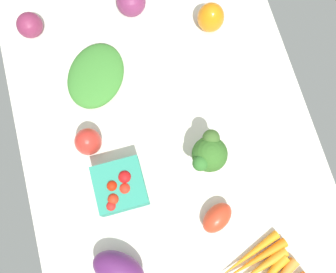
% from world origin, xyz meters
% --- Properties ---
extents(tablecloth, '(1.04, 0.76, 0.02)m').
position_xyz_m(tablecloth, '(0.00, 0.00, 0.01)').
color(tablecloth, silver).
rests_on(tablecloth, ground).
extents(bell_pepper_orange, '(0.09, 0.09, 0.09)m').
position_xyz_m(bell_pepper_orange, '(0.28, -0.20, 0.07)').
color(bell_pepper_orange, orange).
rests_on(bell_pepper_orange, tablecloth).
extents(red_onion_center, '(0.07, 0.07, 0.07)m').
position_xyz_m(red_onion_center, '(0.39, 0.28, 0.05)').
color(red_onion_center, '#81294B').
rests_on(red_onion_center, tablecloth).
extents(red_onion_near_basket, '(0.08, 0.08, 0.08)m').
position_xyz_m(red_onion_near_basket, '(0.39, 0.00, 0.06)').
color(red_onion_near_basket, '#7D2D59').
rests_on(red_onion_near_basket, tablecloth).
extents(broccoli_head, '(0.10, 0.09, 0.12)m').
position_xyz_m(broccoli_head, '(-0.08, -0.08, 0.10)').
color(broccoli_head, '#A4CA77').
rests_on(broccoli_head, tablecloth).
extents(berry_basket, '(0.12, 0.12, 0.08)m').
position_xyz_m(berry_basket, '(-0.10, 0.15, 0.06)').
color(berry_basket, teal).
rests_on(berry_basket, tablecloth).
extents(roma_tomato, '(0.09, 0.10, 0.06)m').
position_xyz_m(roma_tomato, '(-0.23, -0.06, 0.05)').
color(roma_tomato, red).
rests_on(roma_tomato, tablecloth).
extents(eggplant, '(0.14, 0.15, 0.08)m').
position_xyz_m(eggplant, '(-0.28, 0.20, 0.06)').
color(eggplant, '#5D2463').
rests_on(eggplant, tablecloth).
extents(bell_pepper_red, '(0.08, 0.08, 0.08)m').
position_xyz_m(bell_pepper_red, '(0.03, 0.20, 0.06)').
color(bell_pepper_red, red).
rests_on(bell_pepper_red, tablecloth).
extents(leafy_greens_clump, '(0.24, 0.22, 0.05)m').
position_xyz_m(leafy_greens_clump, '(0.21, 0.14, 0.04)').
color(leafy_greens_clump, '#3E8531').
rests_on(leafy_greens_clump, tablecloth).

